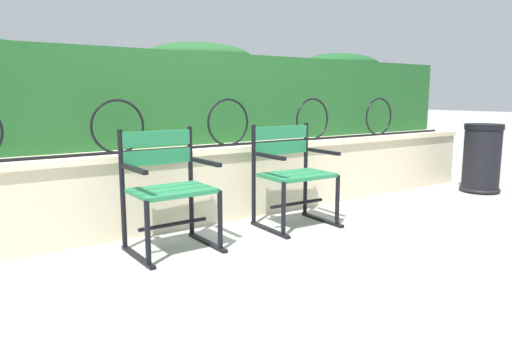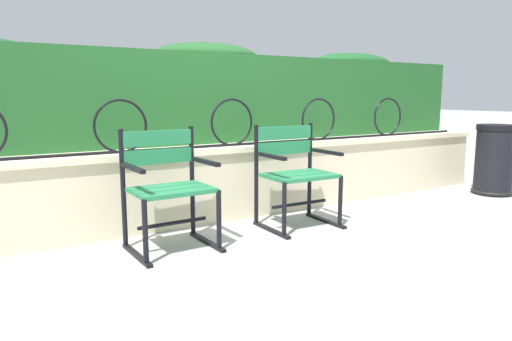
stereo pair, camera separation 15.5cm
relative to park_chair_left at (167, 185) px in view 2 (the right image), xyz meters
name	(u,v)px [view 2 (the right image)]	position (x,y,z in m)	size (l,w,h in m)	color
ground_plane	(265,246)	(0.60, -0.37, -0.46)	(60.00, 60.00, 0.00)	#9E9E99
stone_wall	(209,183)	(0.60, 0.56, -0.13)	(6.95, 0.41, 0.66)	beige
iron_arch_fence	(185,127)	(0.35, 0.48, 0.37)	(6.42, 0.02, 0.42)	black
hedge_row	(188,94)	(0.64, 1.06, 0.64)	(6.81, 0.66, 0.95)	#1E5123
park_chair_left	(167,185)	(0.00, 0.00, 0.00)	(0.59, 0.53, 0.87)	#237547
park_chair_right	(295,171)	(1.14, 0.00, 0.00)	(0.62, 0.54, 0.86)	#237547
trash_bin	(494,161)	(3.80, -0.16, -0.09)	(0.44, 0.44, 0.78)	black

